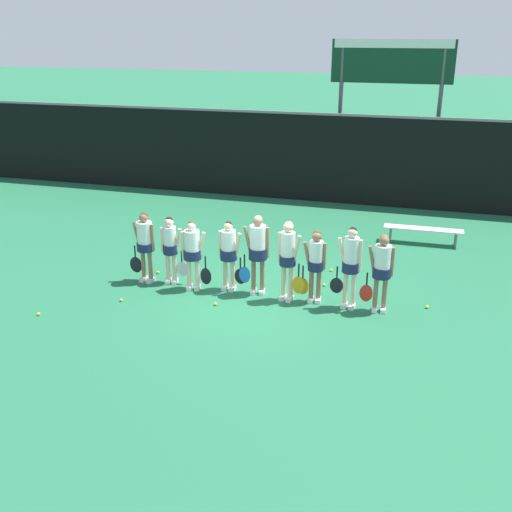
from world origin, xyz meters
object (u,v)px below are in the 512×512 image
at_px(player_1, 170,245).
at_px(player_6, 315,261).
at_px(player_3, 229,250).
at_px(tennis_ball_6, 121,300).
at_px(tennis_ball_4, 324,285).
at_px(player_4, 258,248).
at_px(player_5, 288,254).
at_px(tennis_ball_0, 158,272).
at_px(tennis_ball_1, 331,270).
at_px(bench_courtside, 423,230).
at_px(scoreboard, 391,75).
at_px(player_0, 145,241).
at_px(tennis_ball_5, 215,304).
at_px(tennis_ball_3, 427,307).
at_px(player_2, 193,250).
at_px(player_7, 351,261).
at_px(tennis_ball_7, 38,314).
at_px(tennis_ball_2, 243,279).

relative_size(player_1, player_6, 0.99).
xyz_separation_m(player_1, player_3, (1.41, -0.00, 0.02)).
bearing_deg(tennis_ball_6, tennis_ball_4, 26.65).
relative_size(player_4, player_5, 1.01).
xyz_separation_m(player_3, tennis_ball_6, (-2.06, -1.28, -0.92)).
xyz_separation_m(tennis_ball_0, tennis_ball_1, (4.02, 1.31, -0.00)).
relative_size(bench_courtside, tennis_ball_4, 31.81).
bearing_deg(tennis_ball_4, player_4, -150.18).
distance_m(scoreboard, bench_courtside, 6.06).
bearing_deg(player_0, player_5, 7.32).
bearing_deg(player_1, tennis_ball_5, -39.94).
distance_m(scoreboard, tennis_ball_5, 10.99).
height_order(player_5, player_6, player_5).
relative_size(player_1, tennis_ball_3, 23.16).
relative_size(player_0, tennis_ball_1, 24.72).
relative_size(scoreboard, player_2, 3.26).
relative_size(player_7, tennis_ball_5, 25.50).
bearing_deg(tennis_ball_7, tennis_ball_5, 23.76).
height_order(player_6, tennis_ball_6, player_6).
distance_m(player_5, tennis_ball_4, 1.55).
bearing_deg(tennis_ball_7, player_3, 35.00).
relative_size(player_7, tennis_ball_0, 26.21).
height_order(player_0, tennis_ball_5, player_0).
bearing_deg(tennis_ball_0, tennis_ball_4, 5.45).
xyz_separation_m(player_6, player_7, (0.75, -0.09, 0.11)).
relative_size(bench_courtside, player_4, 1.17).
relative_size(player_1, tennis_ball_1, 23.44).
xyz_separation_m(player_3, player_4, (0.67, -0.00, 0.13)).
bearing_deg(tennis_ball_0, player_3, -11.57).
distance_m(tennis_ball_5, tennis_ball_7, 3.68).
relative_size(player_5, tennis_ball_2, 26.22).
xyz_separation_m(player_4, tennis_ball_2, (-0.54, 0.60, -1.05)).
distance_m(player_1, player_3, 1.42).
bearing_deg(player_2, player_4, -3.36).
height_order(player_7, tennis_ball_5, player_7).
height_order(player_1, player_3, player_3).
bearing_deg(player_0, player_2, 3.70).
height_order(player_5, tennis_ball_5, player_5).
distance_m(player_1, tennis_ball_7, 3.21).
bearing_deg(scoreboard, player_5, -97.75).
bearing_deg(player_0, tennis_ball_4, 20.89).
xyz_separation_m(player_6, tennis_ball_6, (-4.04, -1.19, -0.92)).
bearing_deg(tennis_ball_5, tennis_ball_0, 146.43).
xyz_separation_m(tennis_ball_5, tennis_ball_6, (-2.04, -0.39, -0.00)).
distance_m(player_5, tennis_ball_0, 3.56).
bearing_deg(tennis_ball_2, tennis_ball_0, -174.78).
xyz_separation_m(player_1, tennis_ball_7, (-1.97, -2.37, -0.90)).
relative_size(player_0, tennis_ball_3, 24.42).
xyz_separation_m(tennis_ball_1, tennis_ball_6, (-4.12, -2.99, -0.00)).
height_order(bench_courtside, player_5, player_5).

